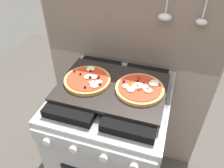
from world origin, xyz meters
name	(u,v)px	position (x,y,z in m)	size (l,w,h in m)	color
kitchen_backsplash	(128,71)	(0.00, 0.33, 0.79)	(1.10, 0.09, 1.55)	gray
stove	(112,143)	(0.00, 0.00, 0.45)	(0.60, 0.64, 0.90)	#B7BABF
baking_tray	(112,87)	(0.00, 0.00, 0.91)	(0.54, 0.38, 0.02)	black
pizza_left	(88,80)	(-0.13, -0.01, 0.93)	(0.24, 0.24, 0.03)	tan
pizza_right	(140,88)	(0.14, 0.01, 0.93)	(0.24, 0.24, 0.03)	tan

